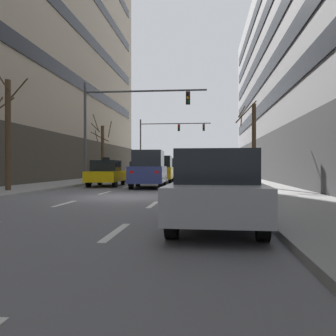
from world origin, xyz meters
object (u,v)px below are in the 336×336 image
object	(u,v)px
taxi_driving_2	(107,173)
car_parked_0	(217,190)
taxi_driving_0	(148,170)
street_tree_0	(102,150)
street_tree_2	(8,132)
taxi_driving_1	(141,170)
car_parked_1	(212,177)
car_driving_6	(149,169)
pedestrian_0	(232,167)
car_driving_3	(172,168)
traffic_signal_0	(120,115)
taxi_driving_4	(161,169)
street_tree_1	(253,142)
taxi_driving_5	(177,169)
traffic_signal_1	(164,136)
car_parked_2	(210,174)

from	to	relation	value
taxi_driving_2	car_parked_0	size ratio (longest dim) A/B	1.01
taxi_driving_0	street_tree_0	size ratio (longest dim) A/B	0.74
street_tree_2	taxi_driving_1	bearing A→B (deg)	80.46
taxi_driving_2	car_parked_1	size ratio (longest dim) A/B	0.94
car_driving_6	pedestrian_0	xyz separation A→B (m)	(5.53, 10.48, 0.08)
street_tree_2	pedestrian_0	size ratio (longest dim) A/B	3.32
car_driving_3	traffic_signal_0	xyz separation A→B (m)	(-2.37, -13.20, 3.71)
taxi_driving_4	street_tree_1	bearing A→B (deg)	-49.36
car_parked_1	pedestrian_0	xyz separation A→B (m)	(2.01, 17.75, 0.30)
car_parked_1	street_tree_0	xyz separation A→B (m)	(-9.41, 18.20, 1.85)
car_parked_1	pedestrian_0	bearing A→B (deg)	83.52
taxi_driving_0	car_driving_6	bearing A→B (deg)	-80.98
taxi_driving_1	taxi_driving_5	xyz separation A→B (m)	(2.83, 8.37, 0.01)
traffic_signal_0	traffic_signal_1	size ratio (longest dim) A/B	0.94
car_driving_3	street_tree_1	distance (m)	17.67
taxi_driving_1	car_parked_0	bearing A→B (deg)	-76.56
taxi_driving_5	car_parked_2	xyz separation A→B (m)	(3.55, -23.25, 0.01)
taxi_driving_0	taxi_driving_2	size ratio (longest dim) A/B	0.98
street_tree_1	taxi_driving_5	bearing A→B (deg)	105.26
car_parked_1	pedestrian_0	world-z (taller)	pedestrian_0
car_driving_6	car_parked_0	bearing A→B (deg)	-75.24
taxi_driving_0	taxi_driving_1	world-z (taller)	taxi_driving_1
car_parked_0	pedestrian_0	size ratio (longest dim) A/B	2.49
taxi_driving_2	taxi_driving_1	bearing A→B (deg)	90.00
car_driving_3	car_parked_0	size ratio (longest dim) A/B	0.98
taxi_driving_4	traffic_signal_0	world-z (taller)	traffic_signal_0
taxi_driving_1	pedestrian_0	world-z (taller)	pedestrian_0
taxi_driving_0	street_tree_1	xyz separation A→B (m)	(8.94, -19.16, 1.81)
pedestrian_0	taxi_driving_4	bearing A→B (deg)	-147.43
taxi_driving_5	taxi_driving_1	bearing A→B (deg)	-108.67
car_driving_3	car_parked_1	xyz separation A→B (m)	(3.61, -23.68, -0.16)
pedestrian_0	car_parked_0	bearing A→B (deg)	-94.85
traffic_signal_0	traffic_signal_1	distance (m)	21.34
car_driving_3	taxi_driving_2	bearing A→B (deg)	-100.40
taxi_driving_4	traffic_signal_1	bearing A→B (deg)	95.86
car_parked_0	street_tree_2	world-z (taller)	street_tree_2
car_parked_0	street_tree_0	bearing A→B (deg)	111.21
street_tree_0	car_driving_6	bearing A→B (deg)	-61.63
car_driving_6	street_tree_2	size ratio (longest dim) A/B	0.79
car_driving_6	traffic_signal_0	distance (m)	5.45
car_driving_3	car_driving_6	world-z (taller)	car_driving_6
car_driving_3	car_parked_1	bearing A→B (deg)	-81.33
car_driving_6	taxi_driving_4	bearing A→B (deg)	90.80
car_driving_6	traffic_signal_0	world-z (taller)	traffic_signal_0
traffic_signal_0	car_parked_0	bearing A→B (deg)	-70.13
street_tree_1	car_parked_1	bearing A→B (deg)	-108.61
taxi_driving_1	street_tree_0	distance (m)	4.31
car_parked_2	car_parked_0	bearing A→B (deg)	-90.01
car_parked_1	street_tree_0	size ratio (longest dim) A/B	0.80
taxi_driving_1	car_parked_0	distance (m)	27.42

